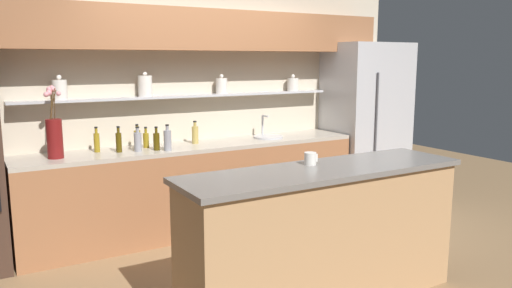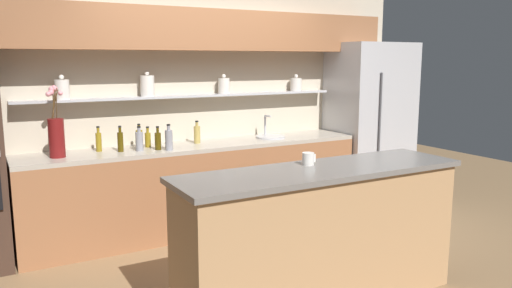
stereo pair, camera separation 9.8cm
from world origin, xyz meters
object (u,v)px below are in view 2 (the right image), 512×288
(sink_fixture, at_px, (270,136))
(bottle_oil_3, at_px, (99,141))
(bottle_spirit_7, at_px, (169,140))
(bottle_spirit_4, at_px, (197,134))
(bottle_oil_1, at_px, (148,139))
(bottle_oil_0, at_px, (139,138))
(bottle_spirit_5, at_px, (139,141))
(bottle_oil_2, at_px, (120,141))
(bottle_oil_6, at_px, (158,140))
(flower_vase, at_px, (56,134))
(coffee_mug, at_px, (308,159))
(refrigerator, at_px, (369,124))

(sink_fixture, height_order, bottle_oil_3, sink_fixture)
(sink_fixture, distance_m, bottle_spirit_7, 1.27)
(bottle_spirit_4, bearing_deg, bottle_oil_1, 177.46)
(bottle_oil_0, distance_m, bottle_spirit_5, 0.17)
(bottle_oil_2, height_order, bottle_oil_6, bottle_oil_2)
(bottle_oil_1, height_order, bottle_oil_2, bottle_oil_2)
(bottle_spirit_4, relative_size, bottle_spirit_7, 0.94)
(bottle_oil_2, xyz_separation_m, bottle_oil_6, (0.34, -0.08, -0.01))
(bottle_spirit_7, bearing_deg, flower_vase, 171.54)
(bottle_oil_2, height_order, bottle_spirit_5, bottle_oil_2)
(bottle_oil_1, xyz_separation_m, bottle_oil_6, (0.04, -0.20, 0.01))
(bottle_oil_6, bearing_deg, bottle_spirit_7, -39.12)
(bottle_oil_1, distance_m, bottle_oil_2, 0.33)
(bottle_oil_2, relative_size, bottle_spirit_5, 1.04)
(sink_fixture, height_order, coffee_mug, sink_fixture)
(bottle_spirit_4, xyz_separation_m, bottle_spirit_5, (-0.65, -0.13, -0.00))
(bottle_oil_2, bearing_deg, bottle_oil_1, 21.49)
(bottle_spirit_7, bearing_deg, bottle_spirit_4, 31.70)
(flower_vase, xyz_separation_m, bottle_spirit_4, (1.39, 0.09, -0.12))
(bottle_oil_2, relative_size, bottle_spirit_7, 0.98)
(flower_vase, height_order, bottle_oil_2, flower_vase)
(coffee_mug, bearing_deg, refrigerator, 39.15)
(flower_vase, relative_size, sink_fixture, 1.97)
(refrigerator, relative_size, bottle_spirit_7, 7.81)
(bottle_spirit_5, relative_size, bottle_oil_6, 1.03)
(bottle_spirit_5, distance_m, bottle_oil_6, 0.18)
(bottle_spirit_7, relative_size, coffee_mug, 2.33)
(bottle_oil_1, relative_size, bottle_spirit_7, 0.82)
(flower_vase, distance_m, bottle_spirit_4, 1.40)
(bottle_spirit_4, relative_size, bottle_oil_6, 1.03)
(refrigerator, bearing_deg, bottle_spirit_5, -179.34)
(bottle_spirit_5, height_order, bottle_spirit_7, bottle_spirit_7)
(sink_fixture, relative_size, bottle_spirit_5, 1.37)
(bottle_oil_2, bearing_deg, bottle_oil_3, 147.05)
(refrigerator, xyz_separation_m, bottle_oil_6, (-2.75, -0.07, 0.02))
(bottle_oil_3, bearing_deg, refrigerator, -2.08)
(bottle_spirit_4, relative_size, coffee_mug, 2.19)
(refrigerator, bearing_deg, bottle_spirit_4, 177.49)
(bottle_oil_0, relative_size, bottle_oil_3, 0.99)
(sink_fixture, bearing_deg, bottle_oil_6, -174.86)
(coffee_mug, bearing_deg, bottle_spirit_4, 93.87)
(bottle_oil_0, xyz_separation_m, bottle_spirit_7, (0.21, -0.27, 0.01))
(bottle_spirit_4, bearing_deg, bottle_oil_3, 178.91)
(refrigerator, xyz_separation_m, flower_vase, (-3.66, 0.01, 0.14))
(bottle_oil_0, xyz_separation_m, bottle_oil_6, (0.13, -0.20, -0.00))
(bottle_oil_0, xyz_separation_m, bottle_oil_3, (-0.40, -0.01, 0.00))
(bottle_oil_2, bearing_deg, bottle_oil_6, -12.39)
(flower_vase, distance_m, coffee_mug, 2.32)
(sink_fixture, height_order, bottle_spirit_4, sink_fixture)
(sink_fixture, xyz_separation_m, bottle_spirit_4, (-0.86, 0.05, 0.08))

